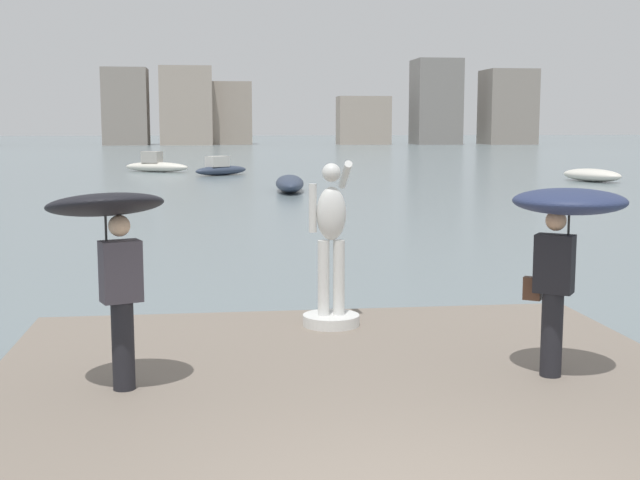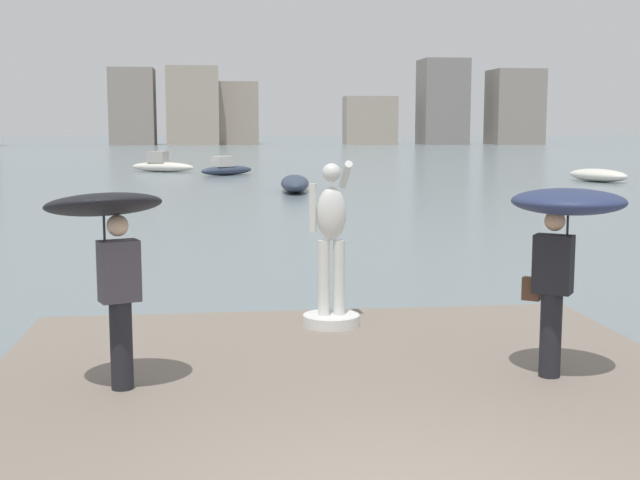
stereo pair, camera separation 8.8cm
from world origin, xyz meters
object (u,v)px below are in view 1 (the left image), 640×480
Objects in this scene: onlooker_right at (565,223)px; boat_mid at (592,175)px; statue_white_figure at (331,261)px; boat_leftward at (220,169)px; boat_far at (156,165)px; boat_near at (290,183)px; onlooker_left at (110,232)px.

boat_mid is (16.49, 34.63, -1.66)m from onlooker_right.
onlooker_right is at bearing -51.39° from statue_white_figure.
boat_mid is at bearing -22.98° from boat_leftward.
boat_far is (-4.99, 44.42, -0.81)m from statue_white_figure.
boat_near is at bearing 90.05° from onlooker_right.
boat_near is at bearing -67.62° from boat_far.
boat_mid is at bearing 58.65° from onlooker_left.
onlooker_right is (2.04, -2.55, 0.75)m from statue_white_figure.
boat_near is 1.15× the size of boat_far.
boat_leftward is at bearing 91.34° from statue_white_figure.
onlooker_right is 38.39m from boat_mid.
boat_near is at bearing -164.27° from boat_mid.
boat_mid is 0.90× the size of boat_far.
statue_white_figure is at bearing 128.61° from onlooker_right.
boat_mid is 21.14m from boat_leftward.
onlooker_left is 42.81m from boat_leftward.
statue_white_figure is 0.60× the size of boat_leftward.
onlooker_left is 30.23m from boat_near.
boat_far is (-23.51, 12.34, 0.09)m from boat_mid.
boat_far is (-7.02, 46.97, -1.57)m from onlooker_right.
statue_white_figure is at bearing 44.11° from onlooker_left.
onlooker_left is 0.40× the size of boat_near.
boat_leftward reaches higher than boat_near.
statue_white_figure reaches higher than boat_near.
onlooker_right is (4.53, -0.13, 0.03)m from onlooker_left.
boat_leftward is (-2.98, 42.88, -1.60)m from onlooker_right.
boat_mid is (21.02, 34.50, -1.63)m from onlooker_left.
boat_leftward is at bearing 102.88° from boat_near.
onlooker_left is at bearing -92.08° from boat_leftward.
statue_white_figure is 0.53× the size of boat_mid.
onlooker_left is at bearing -121.35° from boat_mid.
onlooker_left is at bearing -135.89° from statue_white_figure.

